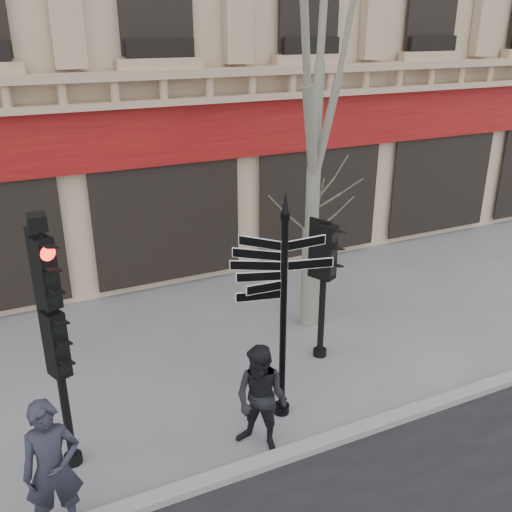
# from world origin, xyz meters

# --- Properties ---
(ground) EXTENTS (80.00, 80.00, 0.00)m
(ground) POSITION_xyz_m (0.00, 0.00, 0.00)
(ground) COLOR #5C5D61
(ground) RESTS_ON ground
(kerb) EXTENTS (80.00, 0.25, 0.12)m
(kerb) POSITION_xyz_m (0.00, -1.40, 0.06)
(kerb) COLOR gray
(kerb) RESTS_ON ground
(fingerpost) EXTENTS (2.03, 2.03, 3.69)m
(fingerpost) POSITION_xyz_m (0.14, -0.44, 2.48)
(fingerpost) COLOR black
(fingerpost) RESTS_ON ground
(traffic_signal_main) EXTENTS (0.49, 0.43, 3.72)m
(traffic_signal_main) POSITION_xyz_m (-3.07, -0.17, 2.35)
(traffic_signal_main) COLOR black
(traffic_signal_main) RESTS_ON ground
(traffic_signal_secondary) EXTENTS (0.53, 0.47, 2.62)m
(traffic_signal_secondary) POSITION_xyz_m (1.59, 0.77, 1.83)
(traffic_signal_secondary) COLOR black
(traffic_signal_secondary) RESTS_ON ground
(plane_tree) EXTENTS (3.03, 3.03, 8.06)m
(plane_tree) POSITION_xyz_m (2.01, 1.93, 5.65)
(plane_tree) COLOR gray
(plane_tree) RESTS_ON ground
(pedestrian_a) EXTENTS (0.69, 0.47, 1.86)m
(pedestrian_a) POSITION_xyz_m (-3.38, -1.30, 0.93)
(pedestrian_a) COLOR #21222D
(pedestrian_a) RESTS_ON ground
(pedestrian_b) EXTENTS (1.01, 1.04, 1.68)m
(pedestrian_b) POSITION_xyz_m (-0.51, -1.03, 0.84)
(pedestrian_b) COLOR black
(pedestrian_b) RESTS_ON ground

